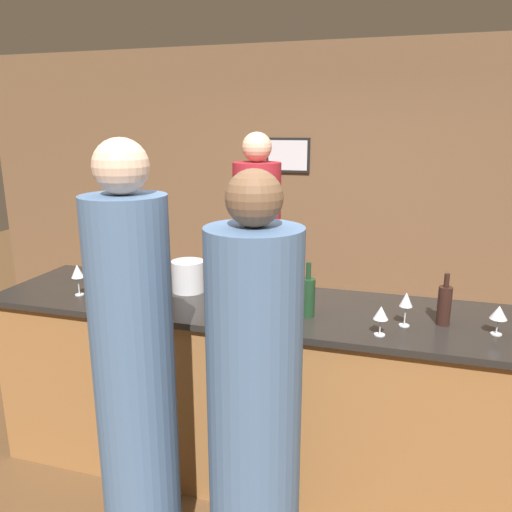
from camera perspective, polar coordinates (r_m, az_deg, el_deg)
ground_plane at (r=3.31m, az=2.35°, el=-23.23°), size 14.00×14.00×0.00m
back_wall at (r=5.02m, az=9.28°, el=7.25°), size 8.00×0.08×2.80m
bar_counter at (r=3.01m, az=2.45°, el=-15.20°), size 3.35×0.78×1.06m
bartender at (r=3.78m, az=0.09°, el=-2.27°), size 0.35×0.35×1.99m
guest_0 at (r=2.27m, az=-13.56°, el=-14.70°), size 0.34×0.34×1.99m
guest_1 at (r=2.12m, az=-0.20°, el=-18.36°), size 0.38×0.38×1.89m
wine_bottle_0 at (r=2.67m, az=20.72°, el=-5.21°), size 0.07×0.07×0.27m
wine_bottle_1 at (r=2.62m, az=5.95°, el=-4.58°), size 0.08×0.08×0.29m
wine_bottle_2 at (r=3.39m, az=-18.40°, el=-0.85°), size 0.07×0.07×0.27m
ice_bucket at (r=3.03m, az=-7.75°, el=-2.28°), size 0.20×0.20×0.19m
wine_glass_0 at (r=3.07m, az=-18.00°, el=-1.95°), size 0.06×0.06×0.17m
wine_glass_1 at (r=2.64m, az=26.00°, el=-5.89°), size 0.08×0.08×0.15m
wine_glass_3 at (r=2.58m, az=16.78°, el=-4.91°), size 0.06×0.06×0.18m
wine_glass_4 at (r=2.62m, az=-0.73°, el=-4.07°), size 0.07×0.07×0.17m
wine_glass_5 at (r=2.44m, az=14.09°, el=-6.41°), size 0.07×0.07×0.15m
wine_glass_6 at (r=3.10m, az=-19.74°, el=-1.73°), size 0.07×0.07×0.19m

